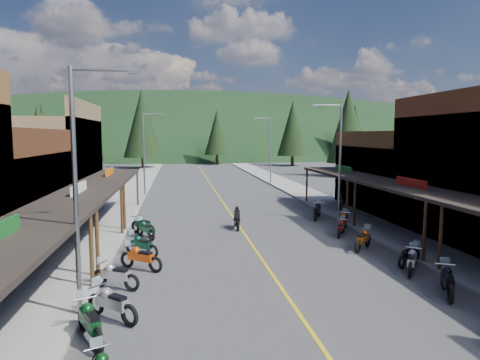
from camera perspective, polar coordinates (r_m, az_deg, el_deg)
name	(u,v)px	position (r m, az deg, el deg)	size (l,w,h in m)	color
ground	(260,257)	(21.12, 2.72, -10.23)	(220.00, 220.00, 0.00)	#38383A
centerline	(220,198)	(40.52, -2.71, -2.37)	(0.15, 90.00, 0.01)	gold
sidewalk_west	(125,199)	(40.60, -15.04, -2.45)	(3.40, 94.00, 0.15)	gray
sidewalk_east	(308,195)	(42.24, 9.12, -2.00)	(3.40, 94.00, 0.15)	gray
shop_west_3	(33,170)	(32.80, -25.84, 1.24)	(10.90, 10.20, 8.20)	brown
shop_east_3	(405,178)	(36.01, 21.09, 0.23)	(10.90, 10.20, 6.20)	#4C2D16
streetlight_0	(80,181)	(14.29, -20.57, -0.16)	(2.16, 0.18, 8.00)	gray
streetlight_1	(145,150)	(42.03, -12.51, 3.90)	(2.16, 0.18, 8.00)	gray
streetlight_2	(338,156)	(29.97, 12.94, 3.10)	(2.16, 0.18, 8.00)	gray
streetlight_3	(269,147)	(51.08, 3.95, 4.37)	(2.16, 0.18, 8.00)	gray
ridge_hill	(188,152)	(155.06, -6.91, 3.78)	(310.00, 140.00, 60.00)	black
pine_1	(76,128)	(92.12, -21.08, 6.43)	(5.88, 5.88, 12.50)	black
pine_2	(142,123)	(78.16, -12.92, 7.38)	(6.72, 6.72, 14.00)	black
pine_3	(217,132)	(86.26, -3.10, 6.38)	(5.04, 5.04, 11.00)	black
pine_4	(293,128)	(82.86, 7.04, 6.88)	(5.88, 5.88, 12.50)	black
pine_5	(348,126)	(99.43, 14.18, 7.02)	(6.72, 6.72, 14.00)	black
pine_6	(417,132)	(97.62, 22.53, 5.89)	(5.04, 5.04, 11.00)	black
pine_7	(43,129)	(99.93, -24.82, 6.22)	(5.88, 5.88, 12.50)	black
pine_8	(39,135)	(62.57, -25.27, 5.50)	(4.48, 4.48, 10.00)	black
pine_9	(354,132)	(70.64, 15.02, 6.19)	(4.93, 4.93, 10.80)	black
pine_10	(86,129)	(71.30, -19.86, 6.36)	(5.38, 5.38, 11.60)	black
pine_11	(348,126)	(62.65, 14.20, 7.00)	(5.82, 5.82, 12.40)	black
bike_west_4	(90,320)	(13.49, -19.39, -17.23)	(0.76, 2.28, 1.30)	#0C3D18
bike_west_5	(112,302)	(14.68, -16.71, -15.28)	(0.74, 2.22, 1.27)	gray
bike_west_6	(115,274)	(17.45, -16.30, -11.95)	(0.69, 2.08, 1.19)	#98979C
bike_west_7	(141,256)	(19.45, -13.08, -9.89)	(0.73, 2.20, 1.26)	#C8470E
bike_west_8	(142,244)	(21.65, -13.00, -8.33)	(0.70, 2.10, 1.20)	#0B3724
bike_west_9	(145,228)	(25.17, -12.49, -6.32)	(0.69, 2.07, 1.18)	#0C3D24
bike_west_10	(143,224)	(26.01, -12.82, -5.78)	(0.76, 2.29, 1.31)	#0E482E
bike_east_5	(447,280)	(17.82, 25.93, -11.86)	(0.72, 2.16, 1.24)	black
bike_east_6	(412,260)	(20.02, 21.96, -9.83)	(0.69, 2.06, 1.18)	#AFAEB4
bike_east_7	(409,254)	(21.10, 21.66, -9.16)	(0.62, 1.87, 1.07)	black
bike_east_8	(363,238)	(23.11, 16.09, -7.49)	(0.70, 2.11, 1.21)	#983E0A
bike_east_9	(341,227)	(25.90, 13.32, -6.11)	(0.63, 1.88, 1.07)	maroon
bike_east_10	(344,220)	(27.51, 13.64, -5.25)	(0.72, 2.15, 1.23)	#A54D0B
bike_east_11	(317,210)	(30.62, 10.26, -3.95)	(0.77, 2.30, 1.31)	black
rider_on_bike	(237,220)	(27.06, -0.45, -5.30)	(0.68, 1.96, 1.49)	black
pedestrian_east_b	(339,200)	(33.76, 13.13, -2.59)	(0.78, 0.45, 1.60)	brown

